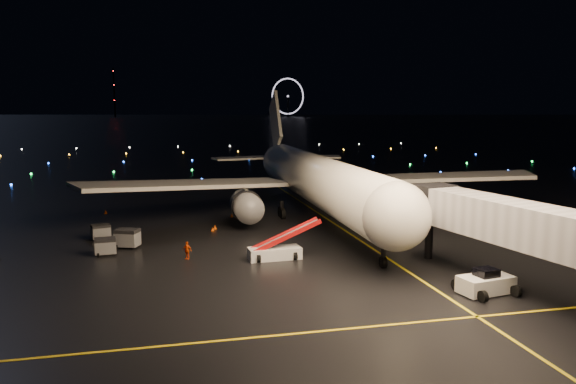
% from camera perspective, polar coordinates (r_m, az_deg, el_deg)
% --- Properties ---
extents(ground, '(2000.00, 2000.00, 0.00)m').
position_cam_1_polar(ground, '(340.61, -11.96, 6.22)').
color(ground, black).
rests_on(ground, ground).
extents(lane_centre, '(0.25, 80.00, 0.02)m').
position_cam_1_polar(lane_centre, '(60.03, 6.04, -4.06)').
color(lane_centre, yellow).
rests_on(lane_centre, ground).
extents(lane_cross, '(60.00, 0.25, 0.02)m').
position_cam_1_polar(lane_cross, '(33.09, -8.21, -14.84)').
color(lane_cross, yellow).
rests_on(lane_cross, ground).
extents(airliner, '(56.10, 53.37, 15.68)m').
position_cam_1_polar(airliner, '(68.55, 2.30, 4.18)').
color(airliner, white).
rests_on(airliner, ground).
extents(pushback_tug, '(4.12, 2.62, 1.83)m').
position_cam_1_polar(pushback_tug, '(42.67, 19.46, -8.53)').
color(pushback_tug, silver).
rests_on(pushback_tug, ground).
extents(belt_loader, '(6.78, 2.12, 3.25)m').
position_cam_1_polar(belt_loader, '(49.01, -1.38, -4.97)').
color(belt_loader, silver).
rests_on(belt_loader, ground).
extents(crew_c, '(0.96, 0.85, 1.56)m').
position_cam_1_polar(crew_c, '(49.90, -10.22, -5.86)').
color(crew_c, '#F54E09').
rests_on(crew_c, ground).
extents(safety_cone_0, '(0.49, 0.49, 0.44)m').
position_cam_1_polar(safety_cone_0, '(60.71, -7.67, -3.75)').
color(safety_cone_0, '#E85006').
rests_on(safety_cone_0, ground).
extents(safety_cone_1, '(0.46, 0.46, 0.45)m').
position_cam_1_polar(safety_cone_1, '(68.02, -5.74, -2.37)').
color(safety_cone_1, '#E85006').
rests_on(safety_cone_1, ground).
extents(safety_cone_2, '(0.48, 0.48, 0.49)m').
position_cam_1_polar(safety_cone_2, '(61.55, -7.43, -3.55)').
color(safety_cone_2, '#E85006').
rests_on(safety_cone_2, ground).
extents(safety_cone_3, '(0.57, 0.57, 0.51)m').
position_cam_1_polar(safety_cone_3, '(73.43, -18.04, -1.92)').
color(safety_cone_3, '#E85006').
rests_on(safety_cone_3, ground).
extents(ferris_wheel, '(49.33, 16.80, 52.00)m').
position_cam_1_polar(ferris_wheel, '(780.80, -0.01, 9.56)').
color(ferris_wheel, black).
rests_on(ferris_wheel, ground).
extents(radio_mast, '(1.80, 1.80, 64.00)m').
position_cam_1_polar(radio_mast, '(782.28, -17.24, 9.61)').
color(radio_mast, black).
rests_on(radio_mast, ground).
extents(taxiway_lights, '(164.00, 92.00, 0.36)m').
position_cam_1_polar(taxiway_lights, '(147.04, -10.23, 3.42)').
color(taxiway_lights, black).
rests_on(taxiway_lights, ground).
extents(baggage_cart_0, '(2.52, 2.19, 1.79)m').
position_cam_1_polar(baggage_cart_0, '(55.06, -16.01, -4.57)').
color(baggage_cart_0, gray).
rests_on(baggage_cart_0, ground).
extents(baggage_cart_1, '(1.94, 1.45, 1.55)m').
position_cam_1_polar(baggage_cart_1, '(53.00, -18.06, -5.30)').
color(baggage_cart_1, gray).
rests_on(baggage_cart_1, ground).
extents(baggage_cart_2, '(2.04, 1.69, 1.50)m').
position_cam_1_polar(baggage_cart_2, '(59.39, -18.48, -3.87)').
color(baggage_cart_2, gray).
rests_on(baggage_cart_2, ground).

